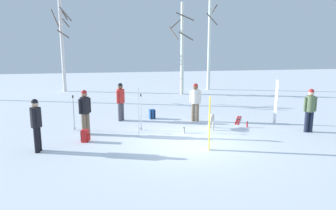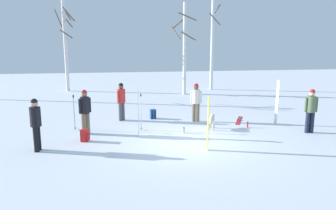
{
  "view_description": "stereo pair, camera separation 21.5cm",
  "coord_description": "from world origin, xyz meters",
  "px_view_note": "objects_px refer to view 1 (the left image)",
  "views": [
    {
      "loc": [
        -2.7,
        -10.07,
        3.33
      ],
      "look_at": [
        -0.39,
        1.87,
        1.0
      ],
      "focal_mm": 32.99,
      "sensor_mm": 36.0,
      "label": 1
    },
    {
      "loc": [
        -2.49,
        -10.11,
        3.33
      ],
      "look_at": [
        -0.39,
        1.87,
        1.0
      ],
      "focal_mm": 32.99,
      "sensor_mm": 36.0,
      "label": 2
    }
  ],
  "objects_px": {
    "person_3": "(121,99)",
    "ski_pair_planted_0": "(209,124)",
    "person_4": "(195,100)",
    "backpack_0": "(152,114)",
    "ski_pair_lying_0": "(238,120)",
    "ski_poles_1": "(74,112)",
    "birch_tree_3": "(210,39)",
    "ski_pair_planted_2": "(276,102)",
    "birch_tree_1": "(62,44)",
    "ski_poles_0": "(141,111)",
    "backpack_1": "(85,136)",
    "dog": "(212,119)",
    "person_1": "(85,109)",
    "birch_tree_2": "(182,47)",
    "water_bottle_1": "(184,130)",
    "ski_pair_planted_1": "(139,112)",
    "person_0": "(310,108)",
    "water_bottle_0": "(247,124)",
    "person_2": "(36,122)"
  },
  "relations": [
    {
      "from": "ski_poles_0",
      "to": "ski_pair_planted_1",
      "type": "bearing_deg",
      "value": -101.99
    },
    {
      "from": "person_3",
      "to": "birch_tree_2",
      "type": "height_order",
      "value": "birch_tree_2"
    },
    {
      "from": "person_3",
      "to": "ski_pair_planted_0",
      "type": "distance_m",
      "value": 5.3
    },
    {
      "from": "person_3",
      "to": "ski_pair_planted_0",
      "type": "bearing_deg",
      "value": -60.13
    },
    {
      "from": "birch_tree_2",
      "to": "water_bottle_1",
      "type": "bearing_deg",
      "value": -102.86
    },
    {
      "from": "ski_poles_1",
      "to": "water_bottle_0",
      "type": "distance_m",
      "value": 7.11
    },
    {
      "from": "person_0",
      "to": "water_bottle_0",
      "type": "distance_m",
      "value": 2.49
    },
    {
      "from": "person_4",
      "to": "water_bottle_0",
      "type": "distance_m",
      "value": 2.48
    },
    {
      "from": "water_bottle_1",
      "to": "ski_poles_0",
      "type": "bearing_deg",
      "value": 155.17
    },
    {
      "from": "person_3",
      "to": "backpack_1",
      "type": "bearing_deg",
      "value": -115.03
    },
    {
      "from": "backpack_0",
      "to": "water_bottle_0",
      "type": "distance_m",
      "value": 4.32
    },
    {
      "from": "dog",
      "to": "birch_tree_3",
      "type": "height_order",
      "value": "birch_tree_3"
    },
    {
      "from": "ski_pair_planted_0",
      "to": "backpack_1",
      "type": "height_order",
      "value": "ski_pair_planted_0"
    },
    {
      "from": "person_1",
      "to": "birch_tree_2",
      "type": "distance_m",
      "value": 11.03
    },
    {
      "from": "person_1",
      "to": "birch_tree_3",
      "type": "xyz_separation_m",
      "value": [
        8.55,
        11.02,
        2.89
      ]
    },
    {
      "from": "person_3",
      "to": "ski_poles_1",
      "type": "xyz_separation_m",
      "value": [
        -1.91,
        -1.27,
        -0.22
      ]
    },
    {
      "from": "person_4",
      "to": "backpack_0",
      "type": "height_order",
      "value": "person_4"
    },
    {
      "from": "backpack_1",
      "to": "water_bottle_1",
      "type": "bearing_deg",
      "value": 6.09
    },
    {
      "from": "ski_pair_lying_0",
      "to": "ski_poles_1",
      "type": "height_order",
      "value": "ski_poles_1"
    },
    {
      "from": "person_1",
      "to": "water_bottle_1",
      "type": "xyz_separation_m",
      "value": [
        3.72,
        -0.59,
        -0.87
      ]
    },
    {
      "from": "person_3",
      "to": "ski_pair_planted_1",
      "type": "bearing_deg",
      "value": -77.59
    },
    {
      "from": "water_bottle_1",
      "to": "birch_tree_3",
      "type": "relative_size",
      "value": 0.03
    },
    {
      "from": "birch_tree_3",
      "to": "backpack_1",
      "type": "bearing_deg",
      "value": -125.33
    },
    {
      "from": "ski_pair_planted_2",
      "to": "birch_tree_1",
      "type": "distance_m",
      "value": 15.96
    },
    {
      "from": "ski_pair_planted_0",
      "to": "person_2",
      "type": "bearing_deg",
      "value": 170.96
    },
    {
      "from": "ski_pair_planted_1",
      "to": "backpack_0",
      "type": "xyz_separation_m",
      "value": [
        0.87,
        2.67,
        -0.71
      ]
    },
    {
      "from": "person_2",
      "to": "ski_poles_1",
      "type": "relative_size",
      "value": 1.21
    },
    {
      "from": "ski_poles_0",
      "to": "water_bottle_1",
      "type": "relative_size",
      "value": 6.28
    },
    {
      "from": "ski_poles_0",
      "to": "birch_tree_1",
      "type": "distance_m",
      "value": 13.0
    },
    {
      "from": "ski_pair_lying_0",
      "to": "backpack_0",
      "type": "relative_size",
      "value": 3.56
    },
    {
      "from": "person_2",
      "to": "water_bottle_0",
      "type": "height_order",
      "value": "person_2"
    },
    {
      "from": "ski_pair_lying_0",
      "to": "ski_poles_1",
      "type": "distance_m",
      "value": 7.2
    },
    {
      "from": "person_4",
      "to": "dog",
      "type": "xyz_separation_m",
      "value": [
        0.31,
        -1.35,
        -0.59
      ]
    },
    {
      "from": "water_bottle_1",
      "to": "backpack_1",
      "type": "bearing_deg",
      "value": -173.91
    },
    {
      "from": "ski_pair_planted_2",
      "to": "birch_tree_2",
      "type": "relative_size",
      "value": 0.31
    },
    {
      "from": "person_0",
      "to": "birch_tree_1",
      "type": "distance_m",
      "value": 17.42
    },
    {
      "from": "birch_tree_1",
      "to": "birch_tree_2",
      "type": "bearing_deg",
      "value": -20.23
    },
    {
      "from": "backpack_1",
      "to": "birch_tree_3",
      "type": "relative_size",
      "value": 0.06
    },
    {
      "from": "ski_pair_planted_2",
      "to": "water_bottle_1",
      "type": "xyz_separation_m",
      "value": [
        -4.22,
        -0.67,
        -0.84
      ]
    },
    {
      "from": "ski_pair_planted_1",
      "to": "ski_pair_planted_2",
      "type": "bearing_deg",
      "value": 6.53
    },
    {
      "from": "birch_tree_1",
      "to": "birch_tree_2",
      "type": "distance_m",
      "value": 8.76
    },
    {
      "from": "dog",
      "to": "birch_tree_2",
      "type": "xyz_separation_m",
      "value": [
        0.93,
        9.16,
        2.86
      ]
    },
    {
      "from": "ski_poles_0",
      "to": "backpack_1",
      "type": "xyz_separation_m",
      "value": [
        -2.1,
        -1.12,
        -0.58
      ]
    },
    {
      "from": "ski_pair_lying_0",
      "to": "person_0",
      "type": "bearing_deg",
      "value": -50.91
    },
    {
      "from": "ski_poles_0",
      "to": "birch_tree_3",
      "type": "relative_size",
      "value": 0.19
    },
    {
      "from": "birch_tree_3",
      "to": "person_3",
      "type": "bearing_deg",
      "value": -128.23
    },
    {
      "from": "ski_poles_1",
      "to": "birch_tree_3",
      "type": "relative_size",
      "value": 0.18
    },
    {
      "from": "backpack_0",
      "to": "water_bottle_1",
      "type": "distance_m",
      "value": 2.8
    },
    {
      "from": "water_bottle_1",
      "to": "birch_tree_2",
      "type": "relative_size",
      "value": 0.04
    },
    {
      "from": "birch_tree_2",
      "to": "person_4",
      "type": "bearing_deg",
      "value": -99.01
    }
  ]
}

